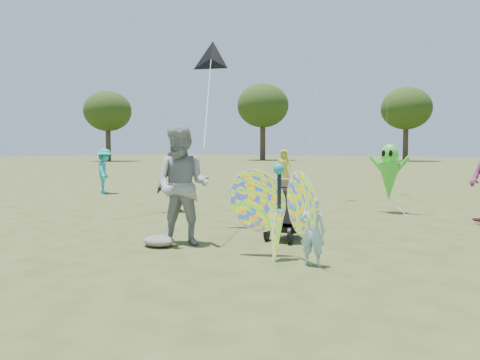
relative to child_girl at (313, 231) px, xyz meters
The scene contains 11 objects.
ground 1.83m from the child_girl, 145.11° to the right, with size 160.00×160.00×0.00m, color #51592B.
child_girl is the anchor object (origin of this frame).
adult_man 2.48m from the child_girl, behind, with size 0.98×0.76×2.01m, color gray.
grey_bag 2.71m from the child_girl, behind, with size 0.57×0.46×0.18m, color slate.
crowd_b 6.17m from the child_girl, 153.33° to the left, with size 1.00×0.58×1.55m, color black.
crowd_g 16.32m from the child_girl, 123.65° to the left, with size 0.75×0.49×1.54m, color gold.
crowd_i 11.79m from the child_girl, 157.34° to the left, with size 1.04×0.60×1.61m, color #20AFAF.
jogging_stroller 1.92m from the child_girl, 130.61° to the left, with size 0.72×1.13×1.09m.
butterfly_kite 0.62m from the child_girl, behind, with size 1.74×0.75×1.61m.
delta_kite_rig 4.61m from the child_girl, 154.20° to the left, with size 1.64×1.87×2.22m.
alien_kite 5.98m from the child_girl, 100.23° to the left, with size 1.12×0.69×1.74m.
Camera 1 is at (4.56, -4.69, 1.65)m, focal length 35.00 mm.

